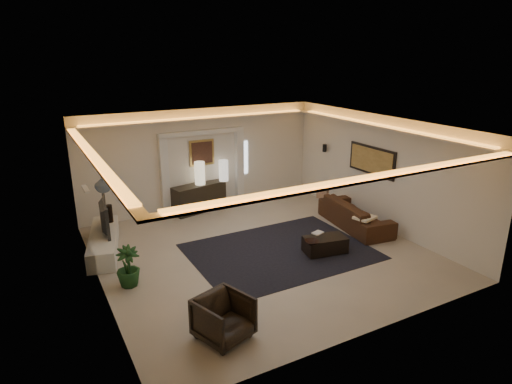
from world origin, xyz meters
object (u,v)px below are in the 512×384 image
console (199,198)px  coffee_table (325,244)px  armchair (224,318)px  sofa (355,214)px

console → coffee_table: console is taller
armchair → coffee_table: bearing=9.0°
coffee_table → armchair: armchair is taller
console → sofa: (3.15, -3.08, -0.06)m
console → sofa: bearing=-57.3°
console → sofa: 4.40m
sofa → armchair: armchair is taller
coffee_table → armchair: (-3.33, -1.76, 0.16)m
coffee_table → console: bearing=120.7°
coffee_table → armchair: bearing=-142.0°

